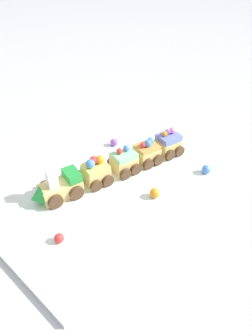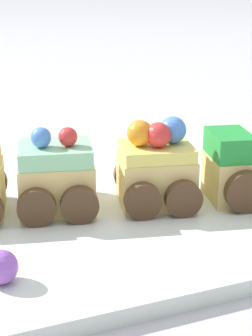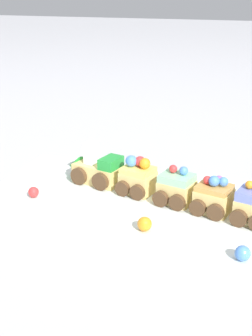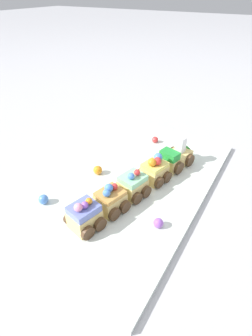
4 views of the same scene
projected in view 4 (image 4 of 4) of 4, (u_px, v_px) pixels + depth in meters
name	position (u px, v px, depth m)	size (l,w,h in m)	color
ground_plane	(132.00, 184.00, 0.68)	(10.00, 10.00, 0.00)	#B2B2B7
display_board	(132.00, 183.00, 0.68)	(0.62, 0.36, 0.01)	silver
cake_train_locomotive	(177.00, 157.00, 0.73)	(0.13, 0.09, 0.08)	#E5C675
cake_car_lemon	(155.00, 171.00, 0.67)	(0.08, 0.08, 0.07)	#E5C675
cake_car_mint	(133.00, 186.00, 0.62)	(0.08, 0.08, 0.07)	#E5C675
cake_car_caramel	(110.00, 200.00, 0.58)	(0.08, 0.08, 0.07)	#E5C675
cake_car_blueberry	(84.00, 217.00, 0.54)	(0.08, 0.08, 0.07)	#E5C675
gumball_red	(155.00, 140.00, 0.84)	(0.02, 0.02, 0.02)	red
gumball_orange	(98.00, 170.00, 0.70)	(0.02, 0.02, 0.02)	orange
gumball_purple	(158.00, 223.00, 0.54)	(0.02, 0.02, 0.02)	#9956C6
gumball_blue	(43.00, 199.00, 0.60)	(0.02, 0.02, 0.02)	#4C84E0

